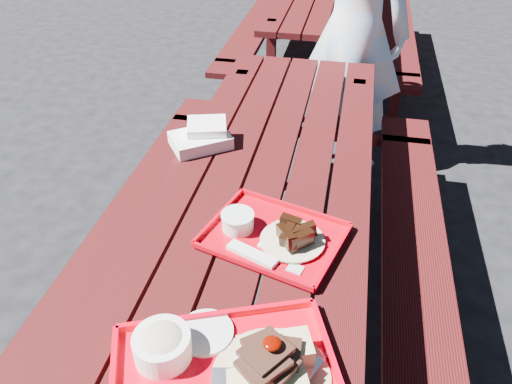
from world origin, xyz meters
TOP-DOWN VIEW (x-y plane):
  - ground at (0.00, 0.00)m, footprint 60.00×60.00m
  - picnic_table_near at (-0.00, 0.00)m, footprint 1.41×2.40m
  - picnic_table_far at (-0.00, 2.80)m, footprint 1.41×2.40m
  - near_tray at (0.06, -0.78)m, footprint 0.61×0.55m
  - far_tray at (0.07, -0.29)m, footprint 0.47×0.41m
  - white_cloth at (-0.29, 0.21)m, footprint 0.27×0.26m
  - person at (0.24, 1.41)m, footprint 0.71×0.57m

SIDE VIEW (x-z plane):
  - ground at x=0.00m, z-range 0.00..0.00m
  - picnic_table_near at x=0.00m, z-range 0.19..0.94m
  - picnic_table_far at x=0.00m, z-range 0.19..0.94m
  - far_tray at x=0.07m, z-range 0.74..0.80m
  - white_cloth at x=-0.29m, z-range 0.74..0.83m
  - near_tray at x=0.06m, z-range 0.71..0.87m
  - person at x=0.24m, z-range 0.00..1.71m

